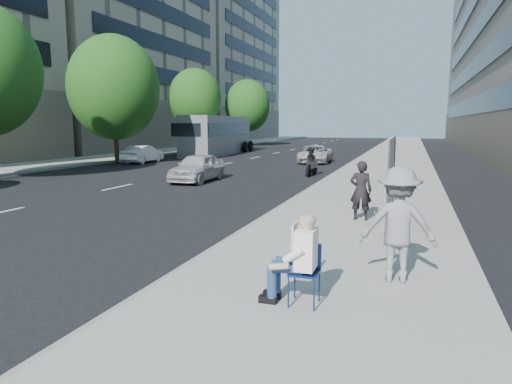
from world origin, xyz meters
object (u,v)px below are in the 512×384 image
at_px(white_sedan_near, 197,167).
at_px(white_sedan_far, 315,154).
at_px(seated_protester, 297,254).
at_px(pedestrian_woman, 361,190).
at_px(white_sedan_mid, 143,154).
at_px(bus, 218,135).
at_px(jogger, 398,225).
at_px(protest_banner, 390,178).
at_px(motorcycle, 312,163).

relative_size(white_sedan_near, white_sedan_far, 0.90).
xyz_separation_m(seated_protester, pedestrian_woman, (0.23, 6.06, 0.06)).
xyz_separation_m(white_sedan_mid, bus, (1.28, 9.95, 1.03)).
relative_size(pedestrian_woman, white_sedan_far, 0.37).
distance_m(white_sedan_mid, white_sedan_far, 11.83).
distance_m(jogger, pedestrian_woman, 4.75).
height_order(pedestrian_woman, white_sedan_mid, pedestrian_woman).
xyz_separation_m(seated_protester, bus, (-14.73, 30.99, 0.76)).
bearing_deg(pedestrian_woman, white_sedan_far, -78.50).
distance_m(white_sedan_near, white_sedan_far, 12.17).
height_order(seated_protester, bus, bus).
bearing_deg(protest_banner, white_sedan_mid, 136.84).
distance_m(protest_banner, bus, 30.29).
bearing_deg(seated_protester, motorcycle, 101.31).
distance_m(seated_protester, jogger, 1.95).
height_order(white_sedan_far, motorcycle, motorcycle).
xyz_separation_m(white_sedan_mid, white_sedan_far, (11.20, 3.82, -0.01)).
bearing_deg(motorcycle, pedestrian_woman, -66.66).
relative_size(jogger, protest_banner, 0.61).
relative_size(jogger, white_sedan_far, 0.43).
relative_size(white_sedan_near, motorcycle, 1.87).
bearing_deg(protest_banner, white_sedan_far, 106.36).
distance_m(white_sedan_near, motorcycle, 6.07).
height_order(pedestrian_woman, protest_banner, protest_banner).
height_order(protest_banner, motorcycle, protest_banner).
distance_m(jogger, motorcycle, 16.40).
relative_size(jogger, white_sedan_mid, 0.51).
relative_size(jogger, motorcycle, 0.91).
distance_m(jogger, white_sedan_mid, 26.16).
xyz_separation_m(protest_banner, bus, (-15.72, 25.89, 0.23)).
relative_size(protest_banner, white_sedan_mid, 0.84).
xyz_separation_m(pedestrian_woman, bus, (-14.96, 24.93, 0.70)).
distance_m(jogger, white_sedan_far, 24.22).
bearing_deg(white_sedan_near, white_sedan_far, 73.37).
distance_m(white_sedan_mid, bus, 10.08).
xyz_separation_m(jogger, white_sedan_mid, (-17.31, 19.61, -0.48)).
height_order(seated_protester, white_sedan_far, seated_protester).
distance_m(seated_protester, white_sedan_near, 15.36).
relative_size(protest_banner, motorcycle, 1.49).
height_order(protest_banner, white_sedan_near, protest_banner).
bearing_deg(seated_protester, bus, 115.41).
bearing_deg(bus, white_sedan_near, -73.87).
xyz_separation_m(seated_protester, white_sedan_mid, (-16.01, 21.04, -0.27)).
bearing_deg(seated_protester, pedestrian_woman, 87.82).
height_order(seated_protester, motorcycle, seated_protester).
xyz_separation_m(seated_protester, white_sedan_far, (-4.81, 24.86, -0.28)).
relative_size(pedestrian_woman, bus, 0.13).
bearing_deg(seated_protester, white_sedan_mid, 127.26).
height_order(jogger, white_sedan_far, jogger).
bearing_deg(white_sedan_near, protest_banner, -43.28).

